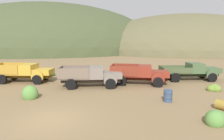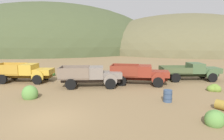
{
  "view_description": "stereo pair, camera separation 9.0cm",
  "coord_description": "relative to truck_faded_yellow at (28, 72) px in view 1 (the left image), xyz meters",
  "views": [
    {
      "loc": [
        2.35,
        -10.51,
        4.4
      ],
      "look_at": [
        4.28,
        7.77,
        1.49
      ],
      "focal_mm": 30.89,
      "sensor_mm": 36.0,
      "label": 1
    },
    {
      "loc": [
        2.44,
        -10.51,
        4.4
      ],
      "look_at": [
        4.28,
        7.77,
        1.49
      ],
      "focal_mm": 30.89,
      "sensor_mm": 36.0,
      "label": 2
    }
  ],
  "objects": [
    {
      "name": "hill_distant",
      "position": [
        41.26,
        52.55,
        -1.02
      ],
      "size": [
        71.92,
        66.34,
        27.56
      ],
      "primitive_type": "ellipsoid",
      "color": "brown",
      "rests_on": "ground"
    },
    {
      "name": "bush_front_right",
      "position": [
        17.18,
        -5.37,
        -0.82
      ],
      "size": [
        1.16,
        0.99,
        0.78
      ],
      "color": "olive",
      "rests_on": "ground"
    },
    {
      "name": "oil_drum_tipped",
      "position": [
        14.88,
        -9.77,
        -0.7
      ],
      "size": [
        1.0,
        1.06,
        0.62
      ],
      "color": "olive",
      "rests_on": "ground"
    },
    {
      "name": "truck_primer_gray",
      "position": [
        6.92,
        -2.73,
        -0.0
      ],
      "size": [
        5.85,
        2.6,
        1.91
      ],
      "rotation": [
        0.0,
        0.0,
        -0.05
      ],
      "color": "#3D322D",
      "rests_on": "ground"
    },
    {
      "name": "bush_near_barrel",
      "position": [
        1.38,
        3.23,
        -0.79
      ],
      "size": [
        1.4,
        1.15,
        0.9
      ],
      "color": "#3D702D",
      "rests_on": "ground"
    },
    {
      "name": "hill_far_right",
      "position": [
        -9.58,
        64.94,
        -1.02
      ],
      "size": [
        89.57,
        80.13,
        37.4
      ],
      "primitive_type": "ellipsoid",
      "color": "#424C2D",
      "rests_on": "ground"
    },
    {
      "name": "truck_rust_red",
      "position": [
        11.68,
        -2.33,
        -0.01
      ],
      "size": [
        5.91,
        3.47,
        1.91
      ],
      "rotation": [
        0.0,
        0.0,
        -0.27
      ],
      "color": "#42140D",
      "rests_on": "ground"
    },
    {
      "name": "truck_faded_yellow",
      "position": [
        0.0,
        0.0,
        0.0
      ],
      "size": [
        6.08,
        3.14,
        1.91
      ],
      "rotation": [
        0.0,
        0.0,
        -0.15
      ],
      "color": "brown",
      "rests_on": "ground"
    },
    {
      "name": "bush_front_left",
      "position": [
        1.97,
        -5.87,
        -0.7
      ],
      "size": [
        1.2,
        1.45,
        1.3
      ],
      "color": "#5B8E42",
      "rests_on": "ground"
    },
    {
      "name": "oil_drum_spare",
      "position": [
        12.02,
        -7.82,
        -0.58
      ],
      "size": [
        0.65,
        0.65,
        0.87
      ],
      "color": "#384C6B",
      "rests_on": "ground"
    },
    {
      "name": "ground_plane",
      "position": [
        4.3,
        -10.09,
        -1.02
      ],
      "size": [
        300.0,
        300.0,
        0.0
      ],
      "primitive_type": "plane",
      "color": "olive"
    },
    {
      "name": "truck_weathered_green",
      "position": [
        17.74,
        -0.91,
        -0.02
      ],
      "size": [
        6.45,
        2.77,
        1.89
      ],
      "rotation": [
        0.0,
        0.0,
        -0.08
      ],
      "color": "#232B1B",
      "rests_on": "ground"
    },
    {
      "name": "bush_back_edge",
      "position": [
        13.06,
        -11.64,
        -0.75
      ],
      "size": [
        1.2,
        1.14,
        1.0
      ],
      "color": "#5B8E42",
      "rests_on": "ground"
    }
  ]
}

